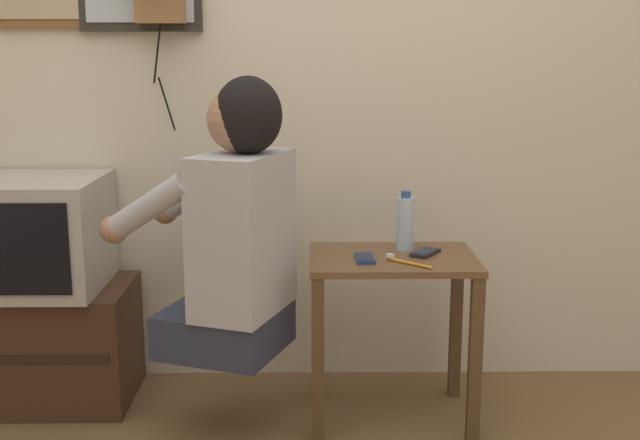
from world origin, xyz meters
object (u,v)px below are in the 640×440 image
Objects in this scene: cell_phone_held at (365,258)px; water_bottle at (405,223)px; toothbrush at (406,262)px; cell_phone_spare at (425,253)px; television at (33,234)px; person at (234,226)px.

water_bottle is (0.15, 0.14, 0.09)m from cell_phone_held.
toothbrush reaches higher than cell_phone_held.
water_bottle is at bearing 41.45° from cell_phone_held.
cell_phone_spare is 0.13m from water_bottle.
cell_phone_spare is at bearing -49.09° from water_bottle.
cell_phone_spare is 0.14m from toothbrush.
toothbrush is (1.27, -0.25, -0.04)m from television.
person reaches higher than cell_phone_spare.
television is 3.75× the size of cell_phone_held.
television reaches higher than cell_phone_held.
person is 0.65m from cell_phone_spare.
television is at bearing 167.87° from cell_phone_held.
cell_phone_held is 0.92× the size of cell_phone_spare.
person is 4.34× the size of water_bottle.
cell_phone_spare is (1.35, -0.13, -0.04)m from television.
toothbrush is (0.13, -0.05, 0.00)m from cell_phone_held.
cell_phone_spare is 1.00× the size of toothbrush.
water_bottle is at bearing 36.70° from toothbrush.
water_bottle is (-0.06, 0.07, 0.09)m from cell_phone_spare.
person reaches higher than water_bottle.
toothbrush is at bearing -95.45° from water_bottle.
toothbrush is (-0.02, -0.19, -0.09)m from water_bottle.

